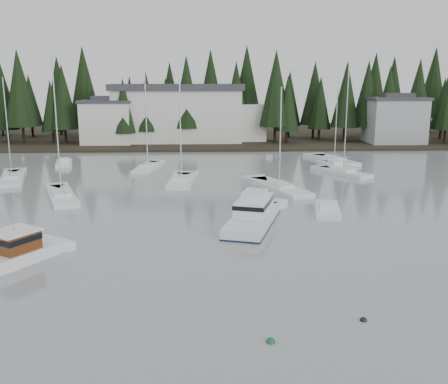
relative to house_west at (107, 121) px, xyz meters
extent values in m
cube|color=black|center=(18.00, 18.00, -4.65)|extent=(240.00, 54.00, 1.00)
cube|color=silver|center=(0.00, 0.00, -0.40)|extent=(9.00, 7.00, 7.50)
cube|color=#38383D|center=(0.00, 0.00, 3.60)|extent=(9.54, 7.42, 0.50)
cube|color=#38383D|center=(0.00, 0.00, 4.20)|extent=(4.95, 3.85, 0.80)
cube|color=#999EA0|center=(54.00, -1.00, -0.15)|extent=(10.00, 8.00, 8.00)
cube|color=#38383D|center=(54.00, -1.00, 4.10)|extent=(10.60, 8.48, 0.50)
cube|color=#38383D|center=(54.00, -1.00, 4.70)|extent=(5.50, 4.40, 0.80)
cube|color=silver|center=(13.00, 3.00, 0.85)|extent=(24.00, 10.00, 10.00)
cube|color=#38383D|center=(13.00, 3.00, 6.15)|extent=(25.00, 11.00, 1.20)
cube|color=silver|center=(25.00, 5.00, -0.65)|extent=(10.00, 8.00, 7.00)
cube|color=#4D230F|center=(5.00, -61.52, -3.23)|extent=(3.37, 3.43, 1.33)
cube|color=white|center=(5.00, -61.52, -2.51)|extent=(3.80, 3.88, 0.11)
cube|color=black|center=(5.00, -61.52, -2.96)|extent=(3.44, 3.50, 0.38)
cylinder|color=#A5A8AD|center=(5.00, -61.52, -1.70)|extent=(0.08, 0.08, 1.52)
cube|color=white|center=(22.00, -53.33, -4.52)|extent=(6.00, 10.59, 1.47)
cube|color=#0E1C33|center=(22.00, -53.33, -4.63)|extent=(6.05, 10.65, 0.20)
cube|color=white|center=(22.15, -52.85, -3.09)|extent=(4.02, 5.79, 1.33)
cube|color=black|center=(22.15, -52.85, -2.77)|extent=(4.09, 5.85, 0.37)
cube|color=white|center=(22.15, -52.85, -2.13)|extent=(2.58, 3.07, 0.60)
cylinder|color=#A5A8AD|center=(22.15, -52.85, -1.39)|extent=(0.10, 0.10, 1.01)
cube|color=white|center=(-5.84, -32.78, -4.68)|extent=(5.41, 10.53, 1.05)
cube|color=white|center=(-5.84, -32.78, -4.03)|extent=(2.72, 3.85, 0.30)
cylinder|color=#A5A8AD|center=(-5.84, -32.78, 1.84)|extent=(0.14, 0.14, 11.99)
cube|color=white|center=(36.21, -30.54, -4.68)|extent=(6.18, 8.40, 1.05)
cube|color=white|center=(36.21, -30.54, -4.03)|extent=(2.87, 3.29, 0.30)
cylinder|color=#A5A8AD|center=(36.21, -30.54, 2.69)|extent=(0.14, 0.14, 13.68)
cube|color=white|center=(15.15, -35.37, -4.68)|extent=(3.29, 8.90, 1.05)
cube|color=white|center=(15.15, -35.37, -4.03)|extent=(2.13, 3.08, 0.30)
cylinder|color=#A5A8AD|center=(15.15, -35.37, 1.44)|extent=(0.14, 0.14, 11.20)
cube|color=white|center=(10.08, -25.55, -4.68)|extent=(3.56, 8.84, 1.05)
cube|color=white|center=(10.08, -25.55, -4.03)|extent=(2.09, 3.12, 0.30)
cylinder|color=#A5A8AD|center=(10.08, -25.55, 2.10)|extent=(0.14, 0.14, 12.51)
cube|color=white|center=(26.36, -39.37, -4.68)|extent=(6.43, 10.99, 1.05)
cube|color=white|center=(26.36, -39.37, -4.03)|extent=(3.12, 4.09, 0.30)
cylinder|color=#A5A8AD|center=(26.36, -39.37, 1.29)|extent=(0.14, 0.14, 10.89)
cube|color=white|center=(37.66, -20.31, -4.68)|extent=(5.75, 10.58, 1.05)
cube|color=white|center=(37.66, -20.31, -4.03)|extent=(2.97, 3.90, 0.30)
cylinder|color=#A5A8AD|center=(37.66, -20.31, 1.01)|extent=(0.14, 0.14, 10.32)
cube|color=white|center=(2.94, -42.77, -4.68)|extent=(5.91, 10.33, 1.05)
cube|color=white|center=(2.94, -42.77, -4.03)|extent=(2.83, 3.83, 0.30)
cylinder|color=#A5A8AD|center=(2.94, -42.77, 2.78)|extent=(0.14, 0.14, 13.87)
cube|color=white|center=(29.30, -49.92, -4.60)|extent=(3.28, 6.01, 0.90)
cube|color=white|center=(29.30, -49.92, -3.90)|extent=(1.83, 2.08, 0.55)
cube|color=white|center=(-2.54, -21.47, -4.60)|extent=(3.37, 5.78, 0.90)
cube|color=white|center=(-2.54, -21.47, -3.90)|extent=(1.85, 2.03, 0.55)
cube|color=white|center=(36.54, -25.40, -4.60)|extent=(3.50, 7.08, 0.90)
cube|color=white|center=(36.54, -25.40, -3.90)|extent=(1.90, 2.42, 0.55)
sphere|color=#145933|center=(20.90, -72.97, -4.65)|extent=(0.46, 0.46, 0.46)
sphere|color=black|center=(25.95, -71.03, -4.65)|extent=(0.39, 0.39, 0.39)
camera|label=1|loc=(17.79, -94.27, 7.42)|focal=40.00mm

